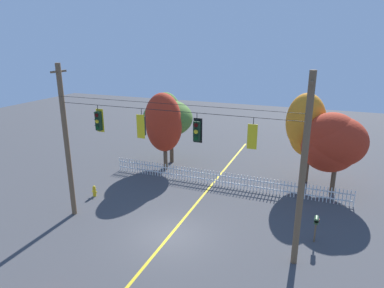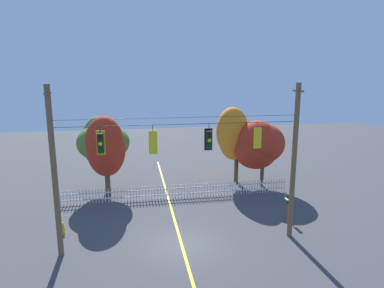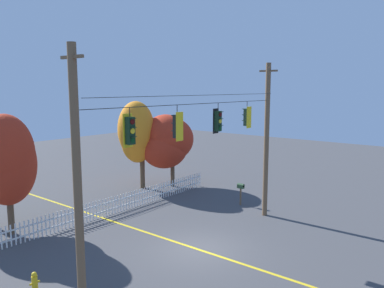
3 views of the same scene
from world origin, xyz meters
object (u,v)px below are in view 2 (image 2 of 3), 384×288
object	(u,v)px
autumn_maple_mid	(105,147)
autumn_oak_far_east	(233,135)
autumn_maple_far_west	(258,144)
fire_hydrant	(63,229)
traffic_signal_eastbound_side	(257,138)
traffic_signal_northbound_secondary	(101,143)
traffic_signal_southbound_primary	(209,140)
autumn_maple_near_fence	(102,142)
roadside_mailbox	(287,203)
traffic_signal_westbound_side	(153,142)

from	to	relation	value
autumn_maple_mid	autumn_oak_far_east	distance (m)	10.60
autumn_maple_far_west	fire_hydrant	world-z (taller)	autumn_maple_far_west
traffic_signal_eastbound_side	traffic_signal_northbound_secondary	bearing A→B (deg)	179.87
traffic_signal_southbound_primary	autumn_maple_near_fence	bearing A→B (deg)	122.46
roadside_mailbox	traffic_signal_westbound_side	bearing A→B (deg)	-165.85
roadside_mailbox	autumn_maple_far_west	bearing A→B (deg)	85.38
autumn_maple_near_fence	traffic_signal_westbound_side	bearing A→B (deg)	-71.05
traffic_signal_eastbound_side	roadside_mailbox	distance (m)	6.07
traffic_signal_northbound_secondary	fire_hydrant	size ratio (longest dim) A/B	1.97
traffic_signal_westbound_side	roadside_mailbox	xyz separation A→B (m)	(8.62, 2.17, -4.72)
traffic_signal_eastbound_side	autumn_maple_mid	xyz separation A→B (m)	(-8.66, 8.62, -2.04)
traffic_signal_southbound_primary	fire_hydrant	distance (m)	10.18
traffic_signal_westbound_side	autumn_oak_far_east	world-z (taller)	traffic_signal_westbound_side
traffic_signal_northbound_secondary	traffic_signal_eastbound_side	xyz separation A→B (m)	(8.16, -0.02, 0.01)
autumn_maple_near_fence	fire_hydrant	size ratio (longest dim) A/B	8.03
autumn_maple_far_west	autumn_maple_near_fence	bearing A→B (deg)	175.47
traffic_signal_eastbound_side	roadside_mailbox	size ratio (longest dim) A/B	0.99
autumn_maple_mid	traffic_signal_southbound_primary	bearing A→B (deg)	-54.98
traffic_signal_westbound_side	autumn_oak_far_east	xyz separation A→B (m)	(7.36, 10.36, -1.74)
traffic_signal_southbound_primary	traffic_signal_westbound_side	bearing A→B (deg)	-179.63
traffic_signal_westbound_side	traffic_signal_southbound_primary	world-z (taller)	same
traffic_signal_southbound_primary	fire_hydrant	world-z (taller)	traffic_signal_southbound_primary
traffic_signal_eastbound_side	fire_hydrant	xyz separation A→B (m)	(-10.84, 2.43, -5.55)
autumn_maple_far_west	autumn_maple_mid	bearing A→B (deg)	-177.93
traffic_signal_northbound_secondary	roadside_mailbox	world-z (taller)	traffic_signal_northbound_secondary
traffic_signal_southbound_primary	autumn_maple_far_west	xyz separation A→B (m)	(6.24, 9.04, -2.37)
autumn_maple_mid	fire_hydrant	world-z (taller)	autumn_maple_mid
traffic_signal_eastbound_side	autumn_maple_far_west	distance (m)	10.04
autumn_maple_near_fence	autumn_maple_mid	bearing A→B (deg)	-75.86
traffic_signal_westbound_side	traffic_signal_eastbound_side	size ratio (longest dim) A/B	1.06
autumn_maple_mid	roadside_mailbox	distance (m)	13.64
traffic_signal_westbound_side	fire_hydrant	size ratio (longest dim) A/B	2.00
traffic_signal_northbound_secondary	fire_hydrant	world-z (taller)	traffic_signal_northbound_secondary
autumn_maple_mid	autumn_oak_far_east	xyz separation A→B (m)	(10.45, 1.74, 0.25)
traffic_signal_eastbound_side	roadside_mailbox	bearing A→B (deg)	35.45
traffic_signal_westbound_side	traffic_signal_southbound_primary	size ratio (longest dim) A/B	1.02
traffic_signal_southbound_primary	autumn_maple_far_west	world-z (taller)	traffic_signal_southbound_primary
traffic_signal_northbound_secondary	roadside_mailbox	size ratio (longest dim) A/B	1.04
traffic_signal_eastbound_side	autumn_maple_far_west	bearing A→B (deg)	68.29
traffic_signal_southbound_primary	autumn_maple_mid	xyz separation A→B (m)	(-6.02, 8.60, -2.01)
traffic_signal_southbound_primary	fire_hydrant	size ratio (longest dim) A/B	1.96
autumn_maple_mid	autumn_oak_far_east	size ratio (longest dim) A/B	0.95
autumn_maple_near_fence	fire_hydrant	distance (m)	8.61
fire_hydrant	roadside_mailbox	world-z (taller)	roadside_mailbox
traffic_signal_westbound_side	fire_hydrant	world-z (taller)	traffic_signal_westbound_side
autumn_maple_mid	autumn_maple_far_west	bearing A→B (deg)	2.07
autumn_oak_far_east	roadside_mailbox	world-z (taller)	autumn_oak_far_east
traffic_signal_westbound_side	autumn_oak_far_east	distance (m)	12.83
autumn_oak_far_east	fire_hydrant	bearing A→B (deg)	-147.89
traffic_signal_eastbound_side	autumn_oak_far_east	size ratio (longest dim) A/B	0.21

